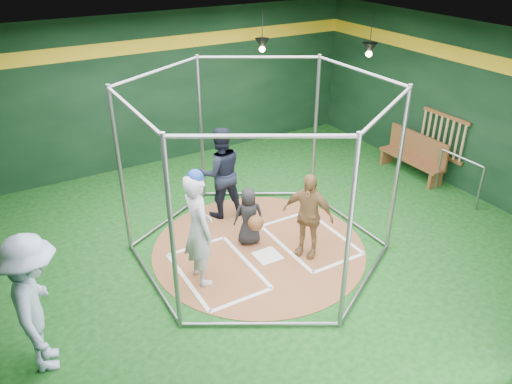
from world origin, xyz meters
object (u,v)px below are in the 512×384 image
visitor_leopard (308,215)px  umpire (220,172)px  dugout_bench (414,154)px  batter_figure (198,228)px

visitor_leopard → umpire: 2.08m
dugout_bench → batter_figure: bearing=-169.2°
batter_figure → dugout_bench: bearing=10.8°
umpire → dugout_bench: size_ratio=1.09×
batter_figure → visitor_leopard: 1.93m
batter_figure → dugout_bench: batter_figure is taller
visitor_leopard → dugout_bench: 4.23m
umpire → dugout_bench: bearing=-176.3°
umpire → dugout_bench: (4.66, -0.57, -0.43)m
visitor_leopard → dugout_bench: size_ratio=0.91×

